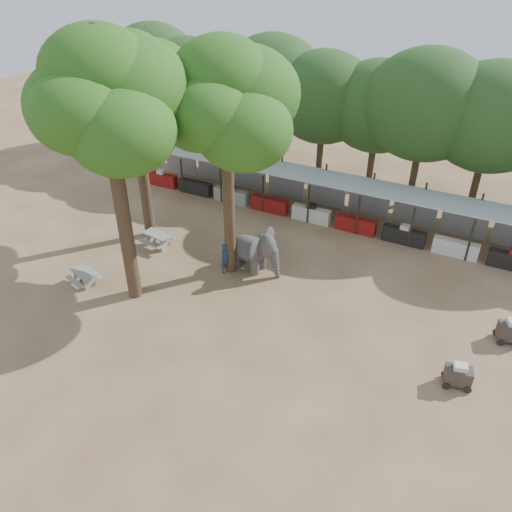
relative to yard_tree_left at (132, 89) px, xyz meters
The scene contains 12 objects.
ground 14.23m from the yard_tree_left, 38.20° to the right, with size 100.00×100.00×0.00m, color brown.
vendor_stalls 13.30m from the yard_tree_left, 36.06° to the left, with size 28.00×2.99×2.80m.
yard_tree_left is the anchor object (origin of this frame).
yard_tree_center 5.92m from the yard_tree_left, 59.04° to the right, with size 7.10×6.90×12.04m.
yard_tree_back 6.09m from the yard_tree_left, ahead, with size 7.10×6.90×11.36m.
backdrop_trees 15.17m from the yard_tree_left, 52.28° to the left, with size 46.46×5.95×8.33m.
elephant 10.07m from the yard_tree_left, ahead, with size 3.05×2.32×2.31m.
handler 9.62m from the yard_tree_left, 13.76° to the right, with size 0.60×0.40×1.66m, color #26384C.
picnic_table_near 9.60m from the yard_tree_left, 86.30° to the right, with size 1.74×1.65×0.71m.
picnic_table_far 7.86m from the yard_tree_left, 37.78° to the right, with size 1.80×1.66×0.81m.
cart_front 19.79m from the yard_tree_left, 12.66° to the right, with size 1.21×0.93×1.05m.
cart_back 20.82m from the yard_tree_left, ahead, with size 1.34×1.10×1.13m.
Camera 1 is at (8.22, -12.40, 14.45)m, focal length 35.00 mm.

